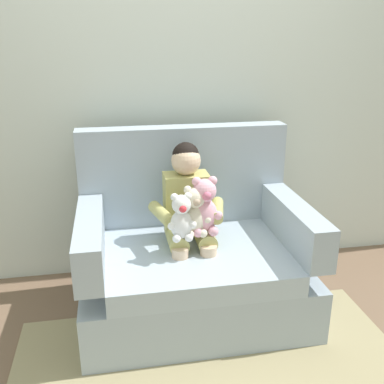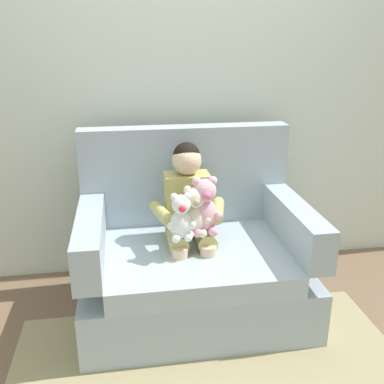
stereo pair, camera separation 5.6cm
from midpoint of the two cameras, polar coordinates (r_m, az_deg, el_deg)
name	(u,v)px [view 1 (the left image)]	position (r m, az deg, el deg)	size (l,w,h in m)	color
ground_plane	(194,311)	(2.82, -0.31, -14.99)	(8.00, 8.00, 0.00)	brown
back_wall	(175,83)	(2.99, -2.68, 13.82)	(6.00, 0.10, 2.60)	silver
armchair	(193,259)	(2.69, -0.52, -8.54)	(1.30, 0.91, 1.07)	#9EADBC
seated_child	(188,208)	(2.57, -1.12, -2.02)	(0.45, 0.39, 0.82)	tan
plush_white	(181,218)	(2.38, -2.04, -3.35)	(0.16, 0.13, 0.26)	white
plush_cream	(195,212)	(2.42, -0.27, -2.61)	(0.17, 0.14, 0.29)	silver
plush_pink	(204,207)	(2.44, 0.94, -1.98)	(0.20, 0.16, 0.33)	#EAA8BC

